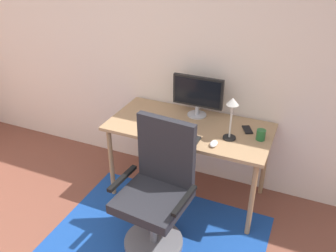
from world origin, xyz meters
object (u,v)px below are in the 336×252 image
at_px(monitor, 198,94).
at_px(office_chair, 157,195).
at_px(cell_phone, 247,130).
at_px(coffee_cup, 261,135).
at_px(keyboard, 175,136).
at_px(desk_lamp, 232,111).
at_px(computer_mouse, 214,144).
at_px(desk, 189,133).

height_order(monitor, office_chair, monitor).
xyz_separation_m(monitor, cell_phone, (0.50, -0.09, -0.22)).
distance_m(coffee_cup, cell_phone, 0.18).
xyz_separation_m(monitor, keyboard, (-0.04, -0.45, -0.22)).
relative_size(desk_lamp, office_chair, 0.34).
relative_size(monitor, coffee_cup, 5.24).
bearing_deg(computer_mouse, desk, 141.81).
bearing_deg(desk, office_chair, -91.16).
bearing_deg(cell_phone, desk_lamp, -145.37).
height_order(coffee_cup, office_chair, office_chair).
xyz_separation_m(cell_phone, office_chair, (-0.51, -0.79, -0.30)).
height_order(coffee_cup, desk_lamp, desk_lamp).
relative_size(cell_phone, office_chair, 0.13).
height_order(monitor, cell_phone, monitor).
relative_size(desk, keyboard, 3.38).
relative_size(monitor, keyboard, 1.10).
xyz_separation_m(computer_mouse, cell_phone, (0.20, 0.36, -0.01)).
distance_m(monitor, cell_phone, 0.55).
height_order(computer_mouse, desk_lamp, desk_lamp).
height_order(monitor, desk_lamp, monitor).
bearing_deg(desk_lamp, keyboard, -159.88).
bearing_deg(keyboard, coffee_cup, 20.02).
relative_size(keyboard, desk_lamp, 1.15).
bearing_deg(monitor, computer_mouse, -55.92).
bearing_deg(keyboard, office_chair, -85.96).
xyz_separation_m(keyboard, computer_mouse, (0.34, 0.00, 0.01)).
relative_size(keyboard, computer_mouse, 4.13).
distance_m(desk, computer_mouse, 0.39).
relative_size(coffee_cup, cell_phone, 0.65).
height_order(monitor, computer_mouse, monitor).
height_order(desk, computer_mouse, computer_mouse).
xyz_separation_m(desk_lamp, office_chair, (-0.40, -0.59, -0.56)).
bearing_deg(office_chair, coffee_cup, 51.30).
bearing_deg(office_chair, computer_mouse, 58.92).
relative_size(monitor, desk_lamp, 1.27).
xyz_separation_m(desk, monitor, (-0.01, 0.21, 0.30)).
relative_size(desk, computer_mouse, 13.99).
height_order(cell_phone, desk_lamp, desk_lamp).
bearing_deg(cell_phone, office_chair, -149.62).
bearing_deg(office_chair, desk, 93.69).
xyz_separation_m(coffee_cup, desk_lamp, (-0.24, -0.09, 0.22)).
bearing_deg(desk, desk_lamp, -11.36).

